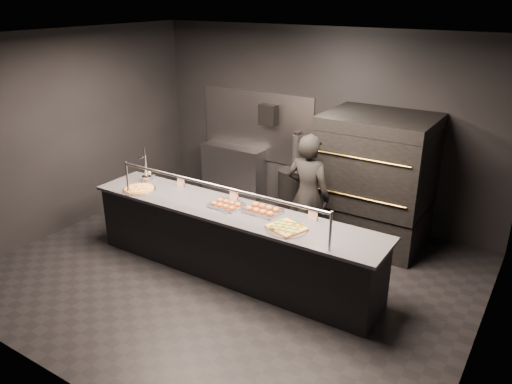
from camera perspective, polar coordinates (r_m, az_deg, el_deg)
room at (r=6.16m, az=-2.91°, el=3.12°), size 6.04×6.00×3.00m
service_counter at (r=6.52m, az=-2.81°, el=-5.65°), size 4.10×0.78×1.37m
pizza_oven at (r=7.38m, az=13.46°, el=1.41°), size 1.50×1.23×1.91m
prep_shelf at (r=9.11m, az=-2.61°, el=2.53°), size 1.20×0.35×0.90m
towel_dispenser at (r=8.49m, az=1.45°, el=8.82°), size 0.30×0.20×0.35m
fire_extinguisher at (r=8.36m, az=4.69°, el=5.07°), size 0.14×0.14×0.51m
beer_tap at (r=7.35m, az=-12.45°, el=2.32°), size 0.14×0.20×0.55m
round_pizza at (r=7.10m, az=-13.19°, el=0.33°), size 0.46×0.46×0.03m
slider_tray_a at (r=6.39m, az=-3.44°, el=-1.48°), size 0.49×0.43×0.06m
slider_tray_b at (r=6.23m, az=0.77°, el=-2.06°), size 0.49×0.40×0.07m
square_pizza at (r=5.79m, az=3.50°, el=-4.13°), size 0.49×0.49×0.05m
condiment_jar at (r=7.50m, az=-11.95°, el=1.86°), size 0.15×0.06×0.10m
tent_cards at (r=6.54m, az=-1.96°, el=-0.42°), size 2.20×0.04×0.15m
trash_bin at (r=8.44m, az=4.00°, el=0.23°), size 0.43×0.43×0.72m
worker at (r=6.88m, az=5.95°, el=-0.41°), size 0.65×0.43×1.75m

